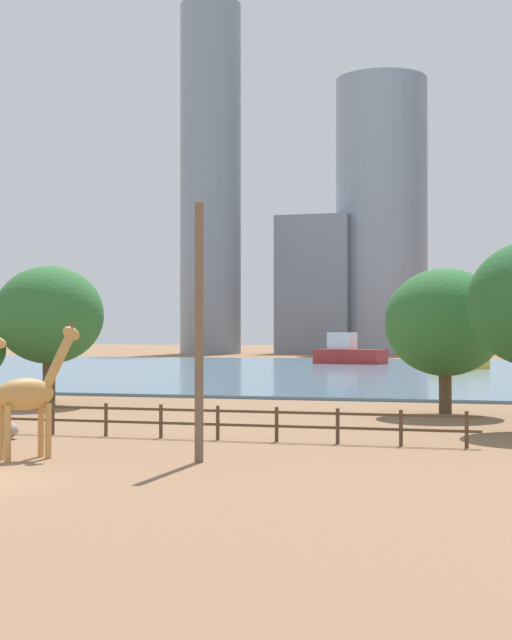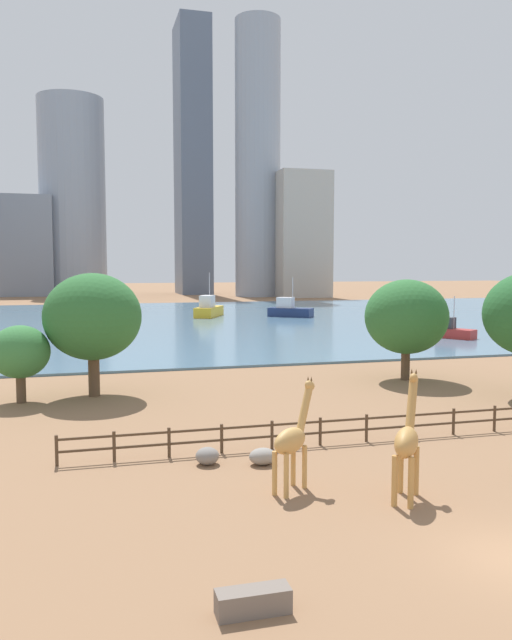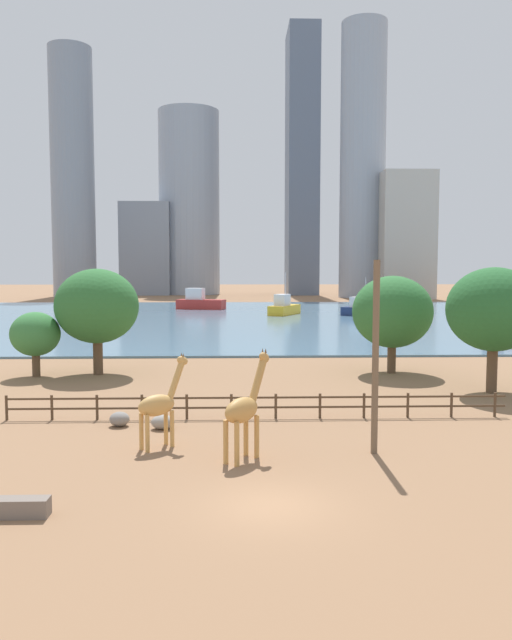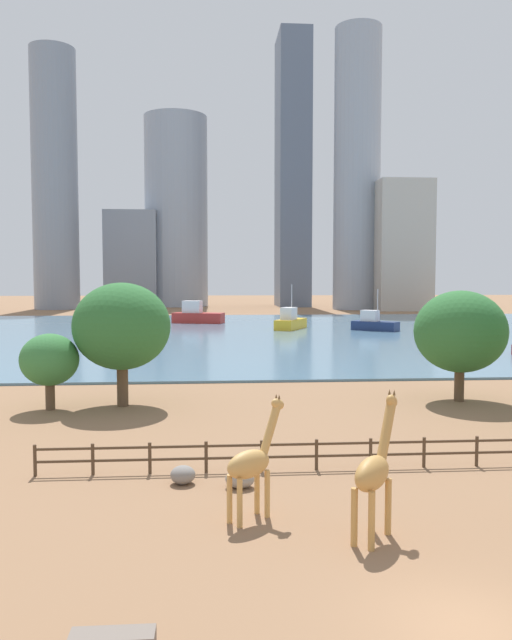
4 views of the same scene
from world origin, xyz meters
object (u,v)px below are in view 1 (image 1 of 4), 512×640
object	(u,v)px
utility_pole	(199,332)
boat_sailboat	(348,353)
tree_right_tall	(49,315)
boulder_by_pole	(4,430)
boat_tug	(459,358)
tree_left_large	(445,322)
giraffe_tall	(30,394)

from	to	relation	value
utility_pole	boat_sailboat	distance (m)	91.84
utility_pole	boat_sailboat	bearing A→B (deg)	98.02
tree_right_tall	boat_sailboat	bearing A→B (deg)	87.35
boat_sailboat	boulder_by_pole	bearing A→B (deg)	-72.04
tree_right_tall	boat_tug	xyz separation A→B (m)	(17.97, 56.13, -3.69)
boat_sailboat	utility_pole	bearing A→B (deg)	-66.25
utility_pole	boat_sailboat	size ratio (longest dim) A/B	0.87
utility_pole	tree_left_large	world-z (taller)	utility_pole
utility_pole	tree_right_tall	bearing A→B (deg)	128.63
giraffe_tall	tree_right_tall	xyz separation A→B (m)	(-10.54, 20.87, 2.94)
utility_pole	giraffe_tall	bearing A→B (deg)	-172.29
tree_left_large	boat_sailboat	xyz separation A→B (m)	(-18.55, 70.79, -3.06)
utility_pole	boulder_by_pole	bearing A→B (deg)	155.90
utility_pole	boat_tug	size ratio (longest dim) A/B	1.01
utility_pole	boulder_by_pole	size ratio (longest dim) A/B	7.15
giraffe_tall	utility_pole	world-z (taller)	utility_pole
tree_left_large	boat_tug	distance (m)	56.36
tree_right_tall	boat_sailboat	size ratio (longest dim) A/B	0.83
utility_pole	boat_tug	bearing A→B (deg)	88.58
utility_pole	boulder_by_pole	world-z (taller)	utility_pole
utility_pole	tree_left_large	distance (m)	20.92
utility_pole	tree_right_tall	size ratio (longest dim) A/B	1.05
utility_pole	boat_sailboat	xyz separation A→B (m)	(-12.81, 90.91, -2.57)
tree_left_large	boulder_by_pole	bearing A→B (deg)	-133.71
tree_left_large	tree_right_tall	distance (m)	21.83
boat_tug	tree_left_large	bearing A→B (deg)	-149.49
tree_right_tall	tree_left_large	bearing A→B (deg)	-0.02
boulder_by_pole	giraffe_tall	bearing A→B (deg)	-51.84
utility_pole	tree_left_large	xyz separation A→B (m)	(5.75, 20.11, 0.49)
giraffe_tall	utility_pole	distance (m)	5.93
giraffe_tall	boulder_by_pole	bearing A→B (deg)	74.77
tree_right_tall	boat_tug	world-z (taller)	tree_right_tall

